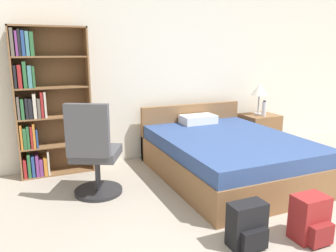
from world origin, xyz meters
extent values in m
cube|color=silver|center=(0.00, 3.23, 1.30)|extent=(9.00, 0.06, 2.60)
cube|color=brown|center=(-1.95, 3.03, 0.93)|extent=(0.02, 0.27, 1.86)
cube|color=brown|center=(-1.07, 3.03, 0.93)|extent=(0.02, 0.27, 1.86)
cube|color=brown|center=(-1.51, 3.16, 0.93)|extent=(0.90, 0.01, 1.86)
cube|color=brown|center=(-1.51, 3.03, 0.01)|extent=(0.86, 0.26, 0.02)
cube|color=maroon|center=(-1.92, 3.01, 0.14)|extent=(0.04, 0.20, 0.23)
cube|color=#2D6638|center=(-1.87, 2.99, 0.17)|extent=(0.04, 0.17, 0.30)
cube|color=navy|center=(-1.82, 3.00, 0.15)|extent=(0.04, 0.19, 0.26)
cube|color=#7A387F|center=(-1.77, 3.01, 0.15)|extent=(0.04, 0.21, 0.27)
cube|color=#7A387F|center=(-1.73, 2.99, 0.12)|extent=(0.04, 0.17, 0.21)
cube|color=orange|center=(-1.67, 3.01, 0.13)|extent=(0.04, 0.21, 0.23)
cube|color=beige|center=(-1.64, 2.99, 0.17)|extent=(0.02, 0.16, 0.30)
cube|color=brown|center=(-1.51, 3.03, 0.38)|extent=(0.86, 0.26, 0.02)
cube|color=orange|center=(-1.92, 2.99, 0.54)|extent=(0.03, 0.17, 0.30)
cube|color=#2D6638|center=(-1.88, 3.00, 0.52)|extent=(0.04, 0.19, 0.26)
cube|color=#2D6638|center=(-1.85, 3.01, 0.53)|extent=(0.03, 0.20, 0.28)
cube|color=maroon|center=(-1.81, 2.99, 0.53)|extent=(0.03, 0.17, 0.27)
cube|color=orange|center=(-1.78, 2.99, 0.54)|extent=(0.03, 0.16, 0.30)
cube|color=navy|center=(-1.74, 3.00, 0.50)|extent=(0.02, 0.18, 0.22)
cube|color=brown|center=(-1.51, 3.03, 0.75)|extent=(0.86, 0.26, 0.02)
cube|color=#665B51|center=(-1.92, 3.01, 0.90)|extent=(0.03, 0.21, 0.27)
cube|color=#2D6638|center=(-1.88, 3.00, 0.89)|extent=(0.04, 0.19, 0.24)
cube|color=black|center=(-1.83, 3.00, 0.89)|extent=(0.03, 0.18, 0.25)
cube|color=black|center=(-1.79, 2.99, 0.89)|extent=(0.04, 0.16, 0.24)
cube|color=beige|center=(-1.74, 2.99, 0.91)|extent=(0.04, 0.17, 0.30)
cube|color=#665B51|center=(-1.69, 2.99, 0.89)|extent=(0.03, 0.18, 0.24)
cube|color=maroon|center=(-1.65, 2.99, 0.92)|extent=(0.03, 0.16, 0.32)
cube|color=beige|center=(-1.62, 3.00, 0.92)|extent=(0.02, 0.18, 0.32)
cube|color=brown|center=(-1.51, 3.03, 1.13)|extent=(0.86, 0.26, 0.02)
cube|color=black|center=(-1.92, 2.99, 1.27)|extent=(0.03, 0.17, 0.27)
cube|color=maroon|center=(-1.87, 3.01, 1.27)|extent=(0.04, 0.21, 0.27)
cube|color=#2D6638|center=(-1.81, 3.01, 1.29)|extent=(0.04, 0.21, 0.31)
cube|color=teal|center=(-1.76, 3.01, 1.27)|extent=(0.04, 0.20, 0.26)
cube|color=#2D6638|center=(-1.72, 3.00, 1.26)|extent=(0.03, 0.19, 0.26)
cube|color=brown|center=(-1.51, 3.03, 1.50)|extent=(0.86, 0.26, 0.02)
cube|color=#665B51|center=(-1.92, 3.00, 1.67)|extent=(0.04, 0.18, 0.32)
cube|color=#7A387F|center=(-1.87, 3.01, 1.65)|extent=(0.03, 0.21, 0.28)
cube|color=black|center=(-1.84, 2.99, 1.66)|extent=(0.03, 0.16, 0.30)
cube|color=navy|center=(-1.80, 3.00, 1.65)|extent=(0.04, 0.18, 0.29)
cube|color=teal|center=(-1.76, 3.01, 1.65)|extent=(0.04, 0.21, 0.28)
cube|color=#2D6638|center=(-1.71, 3.01, 1.65)|extent=(0.04, 0.21, 0.28)
cube|color=brown|center=(-1.51, 3.03, 1.85)|extent=(0.90, 0.27, 0.02)
cube|color=brown|center=(0.45, 2.03, 0.18)|extent=(1.60, 2.10, 0.36)
cube|color=#334C84|center=(0.45, 2.03, 0.45)|extent=(1.57, 2.06, 0.17)
cube|color=brown|center=(0.45, 3.04, 0.39)|extent=(1.60, 0.08, 0.78)
cube|color=white|center=(0.45, 2.83, 0.59)|extent=(0.50, 0.30, 0.12)
cylinder|color=#232326|center=(-1.16, 2.20, 0.02)|extent=(0.53, 0.53, 0.04)
cylinder|color=#333338|center=(-1.16, 2.20, 0.23)|extent=(0.06, 0.06, 0.38)
cube|color=#4C4C51|center=(-1.16, 2.20, 0.47)|extent=(0.65, 0.65, 0.10)
cube|color=#4C4C51|center=(-1.29, 1.95, 0.79)|extent=(0.43, 0.27, 0.55)
cube|color=brown|center=(1.58, 2.86, 0.29)|extent=(0.54, 0.47, 0.57)
sphere|color=tan|center=(1.58, 2.61, 0.40)|extent=(0.02, 0.02, 0.02)
cylinder|color=#B2B2B7|center=(1.57, 2.90, 0.58)|extent=(0.14, 0.14, 0.02)
cylinder|color=#B2B2B7|center=(1.57, 2.90, 0.74)|extent=(0.02, 0.02, 0.29)
cone|color=silver|center=(1.57, 2.90, 0.97)|extent=(0.27, 0.27, 0.18)
cylinder|color=silver|center=(1.56, 2.74, 0.68)|extent=(0.07, 0.07, 0.22)
cylinder|color=#2D2D33|center=(1.56, 2.74, 0.81)|extent=(0.04, 0.04, 0.02)
cube|color=maroon|center=(0.30, 0.57, 0.20)|extent=(0.28, 0.20, 0.39)
cube|color=maroon|center=(0.30, 0.43, 0.11)|extent=(0.22, 0.07, 0.18)
cube|color=black|center=(-0.25, 0.70, 0.19)|extent=(0.31, 0.17, 0.37)
cube|color=black|center=(-0.25, 0.59, 0.10)|extent=(0.23, 0.06, 0.17)
camera|label=1|loc=(-1.80, -1.28, 1.58)|focal=35.00mm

